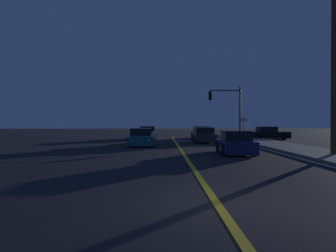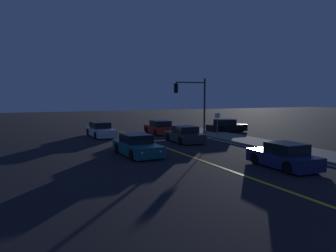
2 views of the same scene
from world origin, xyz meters
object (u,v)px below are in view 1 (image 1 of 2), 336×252
object	(u,v)px
car_distant_tail_charcoal	(204,136)
car_far_approaching_teal	(141,138)
car_lead_oncoming_red	(201,133)
utility_pole_right	(334,61)
street_sign_corner	(244,125)
car_side_waiting_navy	(235,144)
car_following_oncoming_black	(268,134)
car_mid_block_white	(147,133)
traffic_signal_near_right	(229,105)

from	to	relation	value
car_distant_tail_charcoal	car_far_approaching_teal	size ratio (longest dim) A/B	0.96
car_lead_oncoming_red	utility_pole_right	size ratio (longest dim) A/B	0.45
car_lead_oncoming_red	street_sign_corner	xyz separation A→B (m)	(3.43, -5.17, 0.95)
car_lead_oncoming_red	utility_pole_right	distance (m)	19.91
car_distant_tail_charcoal	car_side_waiting_navy	world-z (taller)	same
car_lead_oncoming_red	car_following_oncoming_black	xyz separation A→B (m)	(6.98, -1.36, -0.00)
car_side_waiting_navy	car_following_oncoming_black	size ratio (longest dim) A/B	1.00
car_mid_block_white	traffic_signal_near_right	distance (m)	9.30
car_lead_oncoming_red	car_far_approaching_teal	size ratio (longest dim) A/B	0.98
car_distant_tail_charcoal	utility_pole_right	world-z (taller)	utility_pole_right
car_far_approaching_teal	utility_pole_right	xyz separation A→B (m)	(10.73, -8.42, 4.49)
car_far_approaching_teal	car_lead_oncoming_red	bearing A→B (deg)	-122.48
street_sign_corner	car_mid_block_white	bearing A→B (deg)	149.88
street_sign_corner	car_following_oncoming_black	bearing A→B (deg)	47.03
car_distant_tail_charcoal	car_side_waiting_navy	size ratio (longest dim) A/B	1.02
car_side_waiting_navy	street_sign_corner	distance (m)	12.42
car_far_approaching_teal	car_following_oncoming_black	bearing A→B (deg)	-147.86
car_far_approaching_teal	car_following_oncoming_black	distance (m)	15.72
car_mid_block_white	street_sign_corner	bearing A→B (deg)	147.32
car_mid_block_white	utility_pole_right	size ratio (longest dim) A/B	0.48
car_far_approaching_teal	car_following_oncoming_black	xyz separation A→B (m)	(12.88, 9.01, -0.00)
car_mid_block_white	traffic_signal_near_right	world-z (taller)	traffic_signal_near_right
car_mid_block_white	car_following_oncoming_black	bearing A→B (deg)	170.41
car_distant_tail_charcoal	car_mid_block_white	distance (m)	8.45
car_lead_oncoming_red	street_sign_corner	size ratio (longest dim) A/B	1.94
traffic_signal_near_right	street_sign_corner	distance (m)	3.59
car_mid_block_white	car_far_approaching_teal	bearing A→B (deg)	87.25
car_lead_oncoming_red	car_mid_block_white	bearing A→B (deg)	179.93
car_far_approaching_teal	car_side_waiting_navy	distance (m)	8.91
traffic_signal_near_right	utility_pole_right	bearing A→B (deg)	97.93
car_far_approaching_teal	car_side_waiting_navy	size ratio (longest dim) A/B	1.06
car_side_waiting_navy	utility_pole_right	size ratio (longest dim) A/B	0.43
traffic_signal_near_right	car_side_waiting_navy	bearing A→B (deg)	80.09
car_following_oncoming_black	utility_pole_right	bearing A→B (deg)	-9.62
car_lead_oncoming_red	utility_pole_right	bearing A→B (deg)	-73.48
car_side_waiting_navy	car_mid_block_white	xyz separation A→B (m)	(-5.84, 17.29, 0.00)
car_distant_tail_charcoal	traffic_signal_near_right	size ratio (longest dim) A/B	0.79
car_distant_tail_charcoal	street_sign_corner	distance (m)	4.16
traffic_signal_near_right	street_sign_corner	xyz separation A→B (m)	(0.89, -2.80, -2.07)
car_following_oncoming_black	street_sign_corner	distance (m)	5.29
car_far_approaching_teal	utility_pole_right	world-z (taller)	utility_pole_right
car_far_approaching_teal	car_mid_block_white	bearing A→B (deg)	-93.03
car_following_oncoming_black	traffic_signal_near_right	xyz separation A→B (m)	(-4.43, -1.01, 3.02)
utility_pole_right	car_lead_oncoming_red	bearing A→B (deg)	104.41
car_far_approaching_teal	car_side_waiting_navy	world-z (taller)	same
car_side_waiting_navy	car_following_oncoming_black	distance (m)	17.19
utility_pole_right	street_sign_corner	distance (m)	14.14
car_lead_oncoming_red	street_sign_corner	world-z (taller)	street_sign_corner
car_following_oncoming_black	street_sign_corner	size ratio (longest dim) A/B	1.85
car_far_approaching_teal	car_distant_tail_charcoal	bearing A→B (deg)	-145.86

